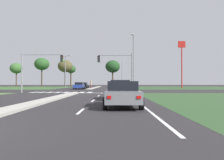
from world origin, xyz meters
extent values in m
plane|color=#282628|center=(0.00, 30.00, 0.00)|extent=(200.00, 200.00, 0.00)
cube|color=#385B2D|center=(-25.50, 54.50, 0.00)|extent=(35.00, 35.00, 0.01)
cube|color=#2D4C28|center=(25.50, 54.50, 0.00)|extent=(35.00, 35.00, 0.01)
cube|color=#ADA89E|center=(0.00, 11.00, 0.07)|extent=(1.20, 22.00, 0.14)
cube|color=#ADA89E|center=(0.00, 55.00, 0.07)|extent=(1.20, 36.00, 0.14)
cube|color=silver|center=(3.50, 4.90, 0.01)|extent=(0.14, 2.00, 0.01)
cube|color=silver|center=(3.50, 10.90, 0.01)|extent=(0.14, 2.00, 0.01)
cube|color=silver|center=(3.50, 16.90, 0.01)|extent=(0.14, 2.00, 0.01)
cube|color=silver|center=(3.50, 22.90, 0.01)|extent=(0.14, 2.00, 0.01)
cube|color=silver|center=(6.85, 12.00, 0.01)|extent=(0.14, 24.00, 0.01)
cube|color=silver|center=(3.80, 23.00, 0.01)|extent=(6.40, 0.50, 0.01)
cube|color=silver|center=(-6.40, 24.80, 0.01)|extent=(0.70, 2.80, 0.01)
cube|color=silver|center=(-5.25, 24.80, 0.01)|extent=(0.70, 2.80, 0.01)
cube|color=silver|center=(-4.10, 24.80, 0.01)|extent=(0.70, 2.80, 0.01)
cube|color=silver|center=(-2.95, 24.80, 0.01)|extent=(0.70, 2.80, 0.01)
cube|color=silver|center=(-1.80, 24.80, 0.01)|extent=(0.70, 2.80, 0.01)
cube|color=silver|center=(-0.65, 24.80, 0.01)|extent=(0.70, 2.80, 0.01)
cube|color=silver|center=(0.50, 24.80, 0.01)|extent=(0.70, 2.80, 0.01)
cube|color=silver|center=(1.65, 24.80, 0.01)|extent=(0.70, 2.80, 0.01)
cube|color=navy|center=(-2.28, 39.03, 0.65)|extent=(1.85, 4.14, 0.66)
cube|color=black|center=(-2.28, 39.18, 1.24)|extent=(1.63, 1.90, 0.52)
cube|color=red|center=(-1.57, 41.12, 0.71)|extent=(0.20, 0.04, 0.14)
cube|color=red|center=(-2.98, 41.12, 0.71)|extent=(0.20, 0.04, 0.14)
cylinder|color=black|center=(-1.35, 37.70, 0.32)|extent=(0.22, 0.64, 0.64)
cylinder|color=black|center=(-3.20, 37.70, 0.32)|extent=(0.22, 0.64, 0.64)
cylinder|color=black|center=(-1.35, 40.35, 0.32)|extent=(0.22, 0.64, 0.64)
cylinder|color=black|center=(-3.20, 40.35, 0.32)|extent=(0.22, 0.64, 0.64)
cube|color=slate|center=(5.60, 6.92, 0.64)|extent=(1.85, 4.44, 0.64)
cube|color=black|center=(5.60, 6.77, 1.22)|extent=(1.63, 2.04, 0.52)
cube|color=red|center=(4.89, 4.68, 0.70)|extent=(0.20, 0.04, 0.14)
cube|color=red|center=(6.30, 4.68, 0.70)|extent=(0.20, 0.04, 0.14)
cylinder|color=black|center=(4.67, 8.34, 0.32)|extent=(0.22, 0.64, 0.64)
cylinder|color=black|center=(6.52, 8.34, 0.32)|extent=(0.22, 0.64, 0.64)
cylinder|color=black|center=(4.67, 5.50, 0.32)|extent=(0.22, 0.64, 0.64)
cylinder|color=black|center=(6.52, 5.50, 0.32)|extent=(0.22, 0.64, 0.64)
cube|color=silver|center=(5.62, 12.43, 0.71)|extent=(1.75, 4.43, 0.78)
cube|color=black|center=(5.62, 12.28, 1.36)|extent=(1.54, 2.04, 0.52)
cube|color=red|center=(4.96, 10.19, 0.79)|extent=(0.20, 0.04, 0.14)
cube|color=red|center=(6.29, 10.19, 0.79)|extent=(0.20, 0.04, 0.14)
cylinder|color=black|center=(4.75, 13.85, 0.32)|extent=(0.22, 0.64, 0.64)
cylinder|color=black|center=(6.50, 13.85, 0.32)|extent=(0.22, 0.64, 0.64)
cylinder|color=black|center=(4.75, 11.01, 0.32)|extent=(0.22, 0.64, 0.64)
cylinder|color=black|center=(6.50, 11.01, 0.32)|extent=(0.22, 0.64, 0.64)
cube|color=black|center=(-2.30, 45.75, 0.63)|extent=(1.88, 4.29, 0.62)
cube|color=black|center=(-2.30, 45.90, 1.20)|extent=(1.65, 1.97, 0.52)
cube|color=red|center=(-1.59, 47.91, 0.69)|extent=(0.20, 0.04, 0.14)
cube|color=red|center=(-3.02, 47.91, 0.69)|extent=(0.20, 0.04, 0.14)
cylinder|color=black|center=(-1.36, 44.38, 0.32)|extent=(0.22, 0.64, 0.64)
cylinder|color=black|center=(-3.24, 44.38, 0.32)|extent=(0.22, 0.64, 0.64)
cylinder|color=black|center=(-1.36, 47.12, 0.32)|extent=(0.22, 0.64, 0.64)
cylinder|color=black|center=(-3.24, 47.12, 0.32)|extent=(0.22, 0.64, 0.64)
cylinder|color=gray|center=(-7.60, 23.40, 2.77)|extent=(0.18, 0.18, 5.53)
cylinder|color=gray|center=(-4.85, 23.40, 5.28)|extent=(5.50, 0.12, 0.12)
cube|color=black|center=(-2.10, 23.40, 4.76)|extent=(0.26, 0.32, 0.95)
sphere|color=#360503|center=(-1.94, 23.40, 5.06)|extent=(0.20, 0.20, 0.20)
sphere|color=#3A2405|center=(-1.94, 23.40, 4.76)|extent=(0.20, 0.20, 0.20)
sphere|color=green|center=(-1.94, 23.40, 4.46)|extent=(0.20, 0.20, 0.20)
cylinder|color=gray|center=(7.60, 23.40, 2.73)|extent=(0.18, 0.18, 5.45)
cylinder|color=gray|center=(5.33, 23.40, 5.20)|extent=(4.53, 0.12, 0.12)
cube|color=black|center=(3.07, 23.40, 4.68)|extent=(0.26, 0.32, 0.95)
sphere|color=#360503|center=(2.91, 23.40, 4.98)|extent=(0.20, 0.20, 0.20)
sphere|color=#3A2405|center=(2.91, 23.40, 4.68)|extent=(0.20, 0.20, 0.20)
sphere|color=green|center=(2.91, 23.40, 4.38)|extent=(0.20, 0.20, 0.20)
cylinder|color=gray|center=(8.16, 27.01, 4.37)|extent=(0.20, 0.20, 8.75)
cylinder|color=gray|center=(8.00, 26.22, 8.65)|extent=(0.42, 1.60, 0.10)
ellipsoid|color=#B2B2A8|center=(7.84, 25.43, 8.55)|extent=(0.56, 0.28, 0.20)
cylinder|color=gray|center=(-8.16, 51.58, 4.40)|extent=(0.20, 0.20, 8.80)
cylinder|color=gray|center=(-7.25, 50.98, 8.70)|extent=(1.88, 1.29, 0.10)
ellipsoid|color=#B2B2A8|center=(-6.34, 50.37, 8.60)|extent=(0.56, 0.28, 0.20)
cylinder|color=gray|center=(8.16, 72.96, 4.66)|extent=(0.20, 0.20, 9.31)
cylinder|color=gray|center=(9.15, 73.57, 9.21)|extent=(2.03, 1.30, 0.10)
ellipsoid|color=#B2B2A8|center=(10.14, 74.18, 9.11)|extent=(0.56, 0.28, 0.20)
cylinder|color=maroon|center=(-0.01, 41.48, 0.54)|extent=(0.16, 0.16, 0.80)
cylinder|color=#9E8966|center=(-0.01, 41.48, 1.36)|extent=(0.34, 0.34, 0.84)
sphere|color=tan|center=(-0.01, 41.48, 1.90)|extent=(0.24, 0.24, 0.24)
cylinder|color=red|center=(22.26, 47.43, 5.15)|extent=(0.28, 0.28, 10.29)
cube|color=red|center=(22.26, 47.43, 11.09)|extent=(1.80, 0.30, 1.60)
torus|color=yellow|center=(21.86, 47.60, 11.09)|extent=(0.96, 0.16, 0.96)
torus|color=yellow|center=(22.66, 47.60, 11.09)|extent=(0.96, 0.16, 0.96)
cylinder|color=#423323|center=(-27.56, 64.21, 2.55)|extent=(0.34, 0.34, 5.09)
ellipsoid|color=#38602D|center=(-27.56, 64.21, 6.23)|extent=(4.13, 4.13, 3.51)
cylinder|color=#423323|center=(-18.78, 63.52, 3.13)|extent=(0.40, 0.40, 6.27)
ellipsoid|color=#285123|center=(-18.78, 63.52, 7.59)|extent=(4.81, 4.81, 4.09)
cylinder|color=#423323|center=(-10.48, 61.24, 2.72)|extent=(0.39, 0.39, 5.43)
ellipsoid|color=#4C4728|center=(-10.48, 61.24, 6.71)|extent=(4.63, 4.63, 3.94)
cylinder|color=#423323|center=(-9.51, 65.39, 2.57)|extent=(0.42, 0.42, 5.14)
ellipsoid|color=#285123|center=(-9.51, 65.39, 6.06)|extent=(3.33, 3.33, 2.83)
cylinder|color=#423323|center=(4.71, 65.69, 2.78)|extent=(0.47, 0.47, 5.57)
ellipsoid|color=#1E421E|center=(4.71, 65.69, 6.93)|extent=(4.96, 4.96, 4.22)
camera|label=1|loc=(5.12, -5.21, 1.39)|focal=33.45mm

